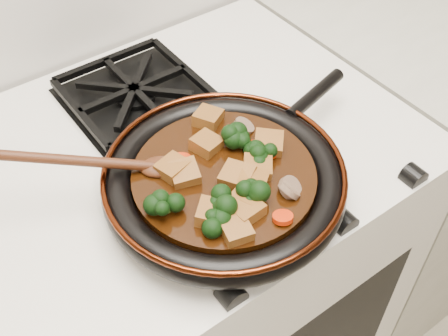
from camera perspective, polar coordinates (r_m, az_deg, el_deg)
stove at (r=1.28m, az=-3.45°, el=-12.11°), size 0.76×0.60×0.90m
burner_grate_front at (r=0.83m, az=0.51°, el=-2.23°), size 0.23×0.23×0.03m
burner_grate_back at (r=1.01m, az=-9.07°, el=7.51°), size 0.23×0.23×0.03m
skillet at (r=0.81m, az=0.09°, el=-1.19°), size 0.47×0.35×0.05m
braising_sauce at (r=0.80m, az=0.00°, el=-1.03°), size 0.26×0.26×0.02m
tofu_cube_0 at (r=0.79m, az=3.42°, el=0.01°), size 0.06×0.06×0.02m
tofu_cube_1 at (r=0.87m, az=-1.63°, el=5.11°), size 0.05×0.05×0.03m
tofu_cube_2 at (r=0.78m, az=1.38°, el=-0.94°), size 0.06×0.06×0.03m
tofu_cube_3 at (r=0.83m, az=4.55°, el=2.46°), size 0.06×0.06×0.03m
tofu_cube_4 at (r=0.79m, az=-3.99°, el=-0.59°), size 0.05×0.05×0.03m
tofu_cube_5 at (r=0.74m, az=-1.13°, el=-4.71°), size 0.06×0.06×0.03m
tofu_cube_6 at (r=0.74m, az=2.27°, el=-4.30°), size 0.04×0.04×0.02m
tofu_cube_7 at (r=0.72m, az=1.26°, el=-6.38°), size 0.04×0.05×0.02m
tofu_cube_8 at (r=0.76m, az=2.20°, el=-3.12°), size 0.04×0.05×0.02m
tofu_cube_9 at (r=0.77m, az=2.89°, el=-1.52°), size 0.06×0.06×0.03m
tofu_cube_10 at (r=0.79m, az=-5.19°, el=-0.08°), size 0.05×0.05×0.02m
tofu_cube_11 at (r=0.83m, az=-1.79°, el=2.42°), size 0.05×0.05×0.03m
broccoli_floret_0 at (r=0.75m, az=2.59°, el=-3.24°), size 0.08×0.08×0.06m
broccoli_floret_1 at (r=0.74m, az=-0.36°, el=-4.12°), size 0.07×0.07×0.07m
broccoli_floret_2 at (r=0.73m, az=-0.34°, el=-5.65°), size 0.07×0.06×0.06m
broccoli_floret_3 at (r=0.75m, az=-5.93°, el=-3.78°), size 0.09×0.08×0.07m
broccoli_floret_4 at (r=0.81m, az=3.73°, el=1.36°), size 0.08×0.08×0.07m
broccoli_floret_5 at (r=0.83m, az=1.73°, el=3.02°), size 0.09×0.09×0.07m
carrot_coin_0 at (r=0.74m, az=5.99°, el=-5.02°), size 0.03×0.03×0.02m
carrot_coin_1 at (r=0.81m, az=-4.31°, el=1.00°), size 0.03×0.03×0.02m
carrot_coin_2 at (r=0.83m, az=3.00°, el=2.25°), size 0.03×0.03×0.02m
carrot_coin_3 at (r=0.82m, az=4.45°, el=1.66°), size 0.03×0.03×0.02m
mushroom_slice_0 at (r=0.86m, az=2.04°, el=4.29°), size 0.04×0.04×0.02m
mushroom_slice_1 at (r=0.77m, az=6.74°, el=-2.00°), size 0.05×0.04×0.03m
mushroom_slice_2 at (r=0.77m, az=6.63°, el=-2.27°), size 0.03×0.03×0.03m
wooden_spoon at (r=0.80m, az=-12.52°, el=0.56°), size 0.16×0.11×0.28m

